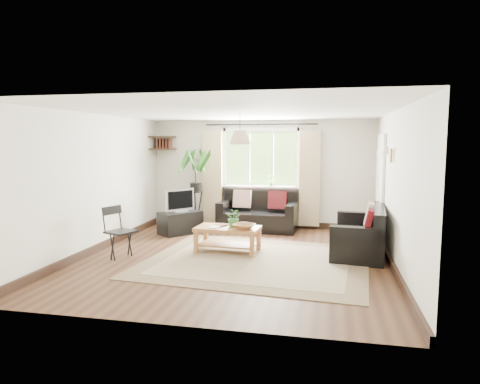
% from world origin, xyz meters
% --- Properties ---
extents(floor, '(5.50, 5.50, 0.00)m').
position_xyz_m(floor, '(0.00, 0.00, 0.00)').
color(floor, black).
rests_on(floor, ground).
extents(ceiling, '(5.50, 5.50, 0.00)m').
position_xyz_m(ceiling, '(0.00, 0.00, 2.40)').
color(ceiling, white).
rests_on(ceiling, floor).
extents(wall_back, '(5.00, 0.02, 2.40)m').
position_xyz_m(wall_back, '(0.00, 2.75, 1.20)').
color(wall_back, silver).
rests_on(wall_back, floor).
extents(wall_front, '(5.00, 0.02, 2.40)m').
position_xyz_m(wall_front, '(0.00, -2.75, 1.20)').
color(wall_front, silver).
rests_on(wall_front, floor).
extents(wall_left, '(0.02, 5.50, 2.40)m').
position_xyz_m(wall_left, '(-2.50, 0.00, 1.20)').
color(wall_left, silver).
rests_on(wall_left, floor).
extents(wall_right, '(0.02, 5.50, 2.40)m').
position_xyz_m(wall_right, '(2.50, 0.00, 1.20)').
color(wall_right, silver).
rests_on(wall_right, floor).
extents(rug, '(3.73, 3.27, 0.02)m').
position_xyz_m(rug, '(0.39, -0.18, 0.01)').
color(rug, '#B9AF8F').
rests_on(rug, floor).
extents(window, '(2.50, 0.16, 2.16)m').
position_xyz_m(window, '(0.00, 2.71, 1.55)').
color(window, white).
rests_on(window, wall_back).
extents(door, '(0.06, 0.96, 2.06)m').
position_xyz_m(door, '(2.47, 1.70, 1.00)').
color(door, silver).
rests_on(door, wall_right).
extents(corner_shelf, '(0.50, 0.50, 0.34)m').
position_xyz_m(corner_shelf, '(-2.25, 2.50, 1.89)').
color(corner_shelf, black).
rests_on(corner_shelf, wall_back).
extents(pendant_lamp, '(0.36, 0.36, 0.54)m').
position_xyz_m(pendant_lamp, '(0.00, 0.40, 2.05)').
color(pendant_lamp, beige).
rests_on(pendant_lamp, ceiling).
extents(wall_sconce, '(0.12, 0.12, 0.28)m').
position_xyz_m(wall_sconce, '(2.43, 0.30, 1.74)').
color(wall_sconce, beige).
rests_on(wall_sconce, wall_right).
extents(sofa_back, '(1.73, 0.93, 0.79)m').
position_xyz_m(sofa_back, '(0.01, 2.27, 0.40)').
color(sofa_back, black).
rests_on(sofa_back, floor).
extents(sofa_right, '(1.73, 0.99, 0.78)m').
position_xyz_m(sofa_right, '(2.03, 0.66, 0.39)').
color(sofa_right, black).
rests_on(sofa_right, floor).
extents(coffee_table, '(1.13, 0.66, 0.45)m').
position_xyz_m(coffee_table, '(-0.20, 0.29, 0.22)').
color(coffee_table, brown).
rests_on(coffee_table, floor).
extents(table_plant, '(0.34, 0.31, 0.32)m').
position_xyz_m(table_plant, '(-0.09, 0.34, 0.61)').
color(table_plant, '#346D2B').
rests_on(table_plant, coffee_table).
extents(bowl, '(0.47, 0.47, 0.09)m').
position_xyz_m(bowl, '(0.12, 0.17, 0.49)').
color(bowl, brown).
rests_on(bowl, coffee_table).
extents(book_a, '(0.20, 0.24, 0.02)m').
position_xyz_m(book_a, '(-0.48, 0.21, 0.46)').
color(book_a, silver).
rests_on(book_a, coffee_table).
extents(book_b, '(0.25, 0.28, 0.02)m').
position_xyz_m(book_b, '(-0.41, 0.43, 0.46)').
color(book_b, '#582E23').
rests_on(book_b, coffee_table).
extents(tv_stand, '(0.91, 0.97, 0.46)m').
position_xyz_m(tv_stand, '(-1.53, 1.59, 0.23)').
color(tv_stand, black).
rests_on(tv_stand, floor).
extents(tv, '(0.58, 0.65, 0.50)m').
position_xyz_m(tv, '(-1.53, 1.59, 0.71)').
color(tv, '#A5A5AA').
rests_on(tv, tv_stand).
extents(palm_stand, '(0.81, 0.81, 1.76)m').
position_xyz_m(palm_stand, '(-1.42, 2.35, 0.88)').
color(palm_stand, black).
rests_on(palm_stand, floor).
extents(folding_chair, '(0.57, 0.57, 0.85)m').
position_xyz_m(folding_chair, '(-1.83, -0.44, 0.43)').
color(folding_chair, black).
rests_on(folding_chair, floor).
extents(sill_plant, '(0.14, 0.10, 0.27)m').
position_xyz_m(sill_plant, '(0.25, 2.63, 1.06)').
color(sill_plant, '#2D6023').
rests_on(sill_plant, window).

